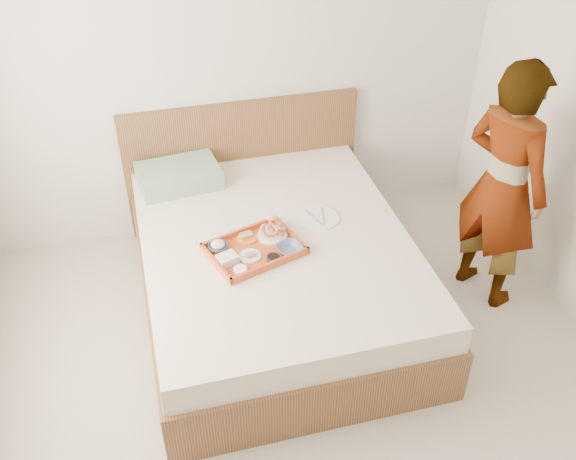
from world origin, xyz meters
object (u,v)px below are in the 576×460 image
(bed, at_px, (276,272))
(person, at_px, (503,187))
(tray, at_px, (254,249))
(dinner_plate, at_px, (318,218))

(bed, relative_size, person, 1.27)
(tray, xyz_separation_m, person, (1.48, -0.09, 0.23))
(bed, distance_m, person, 1.44)
(dinner_plate, bearing_deg, person, -16.95)
(dinner_plate, xyz_separation_m, person, (1.03, -0.31, 0.25))
(tray, height_order, dinner_plate, tray)
(tray, relative_size, dinner_plate, 2.00)
(dinner_plate, bearing_deg, bed, -158.17)
(bed, bearing_deg, tray, -146.32)
(tray, bearing_deg, person, -21.37)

